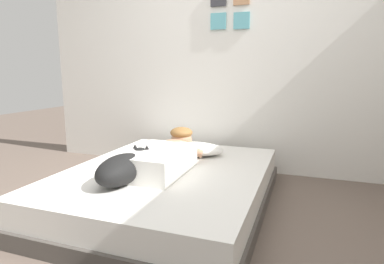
# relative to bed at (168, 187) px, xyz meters

# --- Properties ---
(ground_plane) EXTENTS (12.70, 12.70, 0.00)m
(ground_plane) POSITION_rel_bed_xyz_m (0.21, -0.57, -0.15)
(ground_plane) COLOR #66564C
(back_wall) EXTENTS (4.35, 0.12, 2.50)m
(back_wall) POSITION_rel_bed_xyz_m (0.21, 1.17, 1.10)
(back_wall) COLOR silver
(back_wall) RESTS_ON ground
(bed) EXTENTS (1.52, 1.94, 0.30)m
(bed) POSITION_rel_bed_xyz_m (0.00, 0.00, 0.00)
(bed) COLOR #4C4742
(bed) RESTS_ON ground
(pillow) EXTENTS (0.52, 0.32, 0.11)m
(pillow) POSITION_rel_bed_xyz_m (0.06, 0.50, 0.21)
(pillow) COLOR white
(pillow) RESTS_ON bed
(person_lying) EXTENTS (0.43, 0.92, 0.27)m
(person_lying) POSITION_rel_bed_xyz_m (-0.03, 0.02, 0.26)
(person_lying) COLOR white
(person_lying) RESTS_ON bed
(dog) EXTENTS (0.26, 0.57, 0.21)m
(dog) POSITION_rel_bed_xyz_m (-0.16, -0.39, 0.25)
(dog) COLOR black
(dog) RESTS_ON bed
(coffee_cup) EXTENTS (0.12, 0.09, 0.07)m
(coffee_cup) POSITION_rel_bed_xyz_m (0.07, 0.39, 0.19)
(coffee_cup) COLOR white
(coffee_cup) RESTS_ON bed
(cell_phone) EXTENTS (0.07, 0.14, 0.01)m
(cell_phone) POSITION_rel_bed_xyz_m (0.01, -0.36, 0.15)
(cell_phone) COLOR black
(cell_phone) RESTS_ON bed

